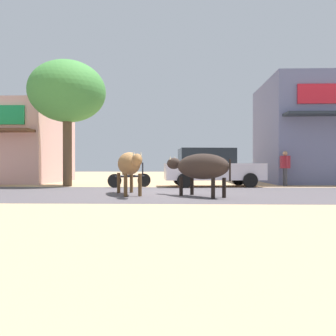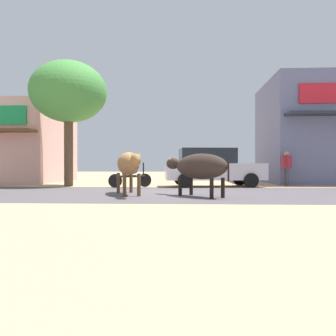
{
  "view_description": "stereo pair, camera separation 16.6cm",
  "coord_description": "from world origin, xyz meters",
  "px_view_note": "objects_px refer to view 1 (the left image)",
  "views": [
    {
      "loc": [
        1.15,
        -11.1,
        0.9
      ],
      "look_at": [
        0.72,
        1.23,
        0.82
      ],
      "focal_mm": 36.5,
      "sensor_mm": 36.0,
      "label": 1
    },
    {
      "loc": [
        1.32,
        -11.09,
        0.9
      ],
      "look_at": [
        0.72,
        1.23,
        0.82
      ],
      "focal_mm": 36.5,
      "sensor_mm": 36.0,
      "label": 2
    }
  ],
  "objects_px": {
    "cow_near_brown": "(129,164)",
    "pedestrian_by_shop": "(285,166)",
    "parked_motorcycle": "(130,176)",
    "cow_far_dark": "(200,167)",
    "parked_hatchback_car": "(211,167)",
    "roadside_tree": "(67,92)"
  },
  "relations": [
    {
      "from": "cow_near_brown",
      "to": "pedestrian_by_shop",
      "type": "relative_size",
      "value": 1.73
    },
    {
      "from": "parked_motorcycle",
      "to": "cow_far_dark",
      "type": "relative_size",
      "value": 0.79
    },
    {
      "from": "cow_near_brown",
      "to": "pedestrian_by_shop",
      "type": "height_order",
      "value": "pedestrian_by_shop"
    },
    {
      "from": "parked_hatchback_car",
      "to": "cow_near_brown",
      "type": "bearing_deg",
      "value": -124.22
    },
    {
      "from": "roadside_tree",
      "to": "cow_near_brown",
      "type": "distance_m",
      "value": 6.37
    },
    {
      "from": "parked_motorcycle",
      "to": "cow_far_dark",
      "type": "bearing_deg",
      "value": -57.75
    },
    {
      "from": "parked_hatchback_car",
      "to": "pedestrian_by_shop",
      "type": "relative_size",
      "value": 2.79
    },
    {
      "from": "cow_near_brown",
      "to": "cow_far_dark",
      "type": "relative_size",
      "value": 1.25
    },
    {
      "from": "roadside_tree",
      "to": "parked_hatchback_car",
      "type": "xyz_separation_m",
      "value": [
        6.31,
        -0.07,
        -3.29
      ]
    },
    {
      "from": "roadside_tree",
      "to": "parked_hatchback_car",
      "type": "distance_m",
      "value": 7.11
    },
    {
      "from": "parked_motorcycle",
      "to": "pedestrian_by_shop",
      "type": "distance_m",
      "value": 6.9
    },
    {
      "from": "parked_motorcycle",
      "to": "pedestrian_by_shop",
      "type": "height_order",
      "value": "pedestrian_by_shop"
    },
    {
      "from": "roadside_tree",
      "to": "cow_near_brown",
      "type": "relative_size",
      "value": 2.05
    },
    {
      "from": "cow_near_brown",
      "to": "parked_hatchback_car",
      "type": "bearing_deg",
      "value": 55.78
    },
    {
      "from": "cow_far_dark",
      "to": "pedestrian_by_shop",
      "type": "height_order",
      "value": "pedestrian_by_shop"
    },
    {
      "from": "cow_far_dark",
      "to": "cow_near_brown",
      "type": "bearing_deg",
      "value": 165.12
    },
    {
      "from": "cow_far_dark",
      "to": "pedestrian_by_shop",
      "type": "xyz_separation_m",
      "value": [
        4.11,
        5.47,
        0.04
      ]
    },
    {
      "from": "roadside_tree",
      "to": "pedestrian_by_shop",
      "type": "distance_m",
      "value": 10.2
    },
    {
      "from": "pedestrian_by_shop",
      "to": "cow_near_brown",
      "type": "bearing_deg",
      "value": -142.05
    },
    {
      "from": "roadside_tree",
      "to": "parked_hatchback_car",
      "type": "height_order",
      "value": "roadside_tree"
    },
    {
      "from": "cow_far_dark",
      "to": "parked_motorcycle",
      "type": "bearing_deg",
      "value": 122.25
    },
    {
      "from": "parked_motorcycle",
      "to": "cow_near_brown",
      "type": "relative_size",
      "value": 0.63
    }
  ]
}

